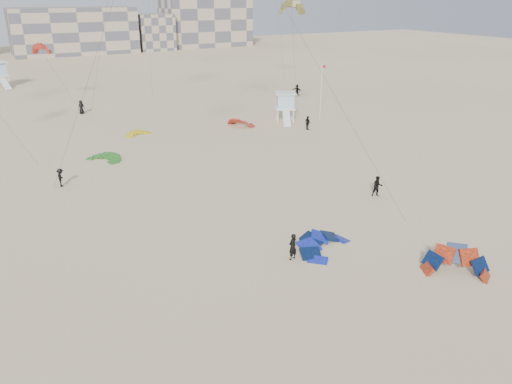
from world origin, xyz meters
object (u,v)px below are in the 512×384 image
kite_ground_blue (324,248)px  kite_ground_orange (455,273)px  lifeguard_tower_near (285,107)px  kitesurfer_main (293,247)px

kite_ground_blue → kite_ground_orange: 8.11m
kite_ground_blue → lifeguard_tower_near: bearing=33.8°
kite_ground_blue → lifeguard_tower_near: (16.05, 31.20, 1.84)m
kite_ground_orange → kitesurfer_main: 9.83m
kite_ground_orange → kite_ground_blue: bearing=171.4°
kite_ground_blue → kitesurfer_main: (-2.60, -0.25, 0.88)m
kite_ground_blue → kite_ground_orange: bearing=-80.3°
kite_ground_blue → lifeguard_tower_near: size_ratio=0.79×
lifeguard_tower_near → kitesurfer_main: bearing=-94.1°
kitesurfer_main → kite_ground_blue: bearing=169.1°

